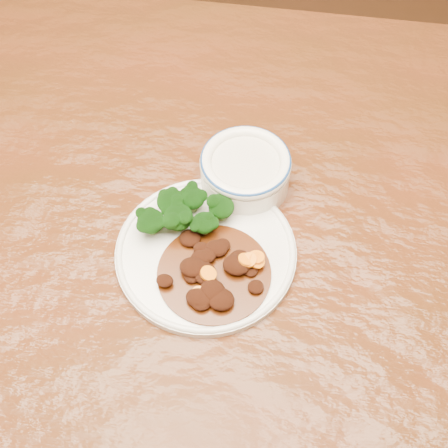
# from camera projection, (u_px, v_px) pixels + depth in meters

# --- Properties ---
(ground) EXTENTS (4.00, 4.00, 0.00)m
(ground) POSITION_uv_depth(u_px,v_px,m) (203.00, 398.00, 1.45)
(ground) COLOR #412610
(ground) RESTS_ON ground
(dining_table) EXTENTS (1.57, 1.03, 0.75)m
(dining_table) POSITION_uv_depth(u_px,v_px,m) (190.00, 247.00, 0.90)
(dining_table) COLOR #511F0E
(dining_table) RESTS_ON ground
(dinner_plate) EXTENTS (0.23, 0.23, 0.01)m
(dinner_plate) POSITION_uv_depth(u_px,v_px,m) (206.00, 252.00, 0.79)
(dinner_plate) COLOR silver
(dinner_plate) RESTS_ON dining_table
(broccoli_florets) EXTENTS (0.12, 0.08, 0.04)m
(broccoli_florets) POSITION_uv_depth(u_px,v_px,m) (184.00, 211.00, 0.79)
(broccoli_florets) COLOR #82A354
(broccoli_florets) RESTS_ON dinner_plate
(mince_stew) EXTENTS (0.14, 0.14, 0.02)m
(mince_stew) POSITION_uv_depth(u_px,v_px,m) (213.00, 273.00, 0.76)
(mince_stew) COLOR #492007
(mince_stew) RESTS_ON dinner_plate
(dip_bowl) EXTENTS (0.12, 0.12, 0.06)m
(dip_bowl) POSITION_uv_depth(u_px,v_px,m) (245.00, 170.00, 0.83)
(dip_bowl) COLOR white
(dip_bowl) RESTS_ON dining_table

